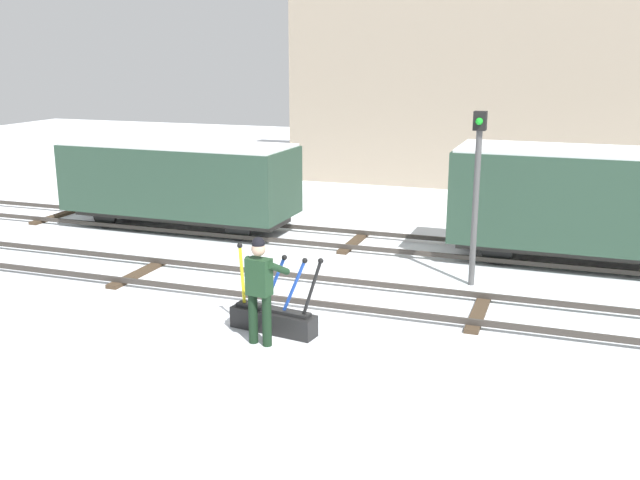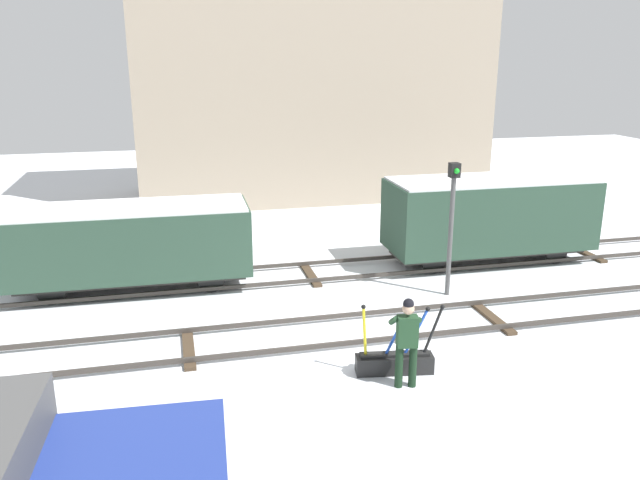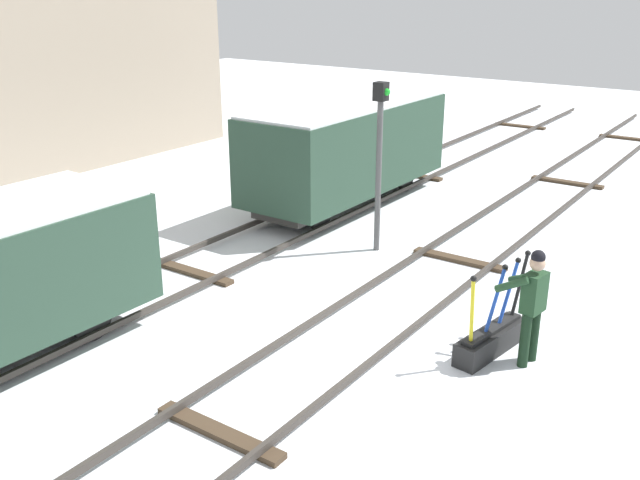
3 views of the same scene
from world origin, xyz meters
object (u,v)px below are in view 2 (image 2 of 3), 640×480
(switch_lever_frame, at_px, (395,361))
(freight_car_mid_siding, at_px, (131,242))
(freight_car_near_switch, at_px, (489,215))
(rail_worker, at_px, (407,337))
(signal_post, at_px, (452,215))

(switch_lever_frame, xyz_separation_m, freight_car_mid_siding, (-5.15, 5.87, 1.07))
(freight_car_near_switch, bearing_deg, switch_lever_frame, -130.21)
(freight_car_mid_siding, bearing_deg, freight_car_near_switch, 0.98)
(rail_worker, bearing_deg, switch_lever_frame, 99.76)
(switch_lever_frame, relative_size, signal_post, 0.50)
(freight_car_near_switch, height_order, freight_car_mid_siding, freight_car_near_switch)
(rail_worker, bearing_deg, signal_post, 65.52)
(switch_lever_frame, bearing_deg, rail_worker, -80.24)
(freight_car_mid_siding, bearing_deg, signal_post, -14.80)
(freight_car_near_switch, xyz_separation_m, freight_car_mid_siding, (-10.18, -0.00, -0.13))
(switch_lever_frame, xyz_separation_m, freight_car_near_switch, (5.03, 5.87, 1.20))
(freight_car_near_switch, distance_m, freight_car_mid_siding, 10.18)
(switch_lever_frame, xyz_separation_m, signal_post, (2.76, 3.63, 1.89))
(signal_post, bearing_deg, freight_car_near_switch, 44.50)
(switch_lever_frame, relative_size, freight_car_mid_siding, 0.28)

